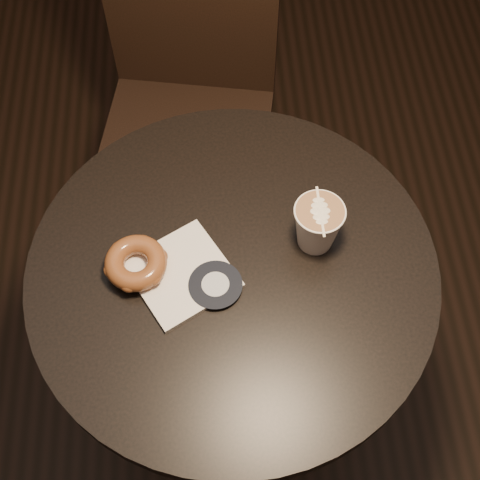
{
  "coord_description": "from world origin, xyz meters",
  "views": [
    {
      "loc": [
        -0.02,
        -0.53,
        1.74
      ],
      "look_at": [
        0.01,
        0.03,
        0.79
      ],
      "focal_mm": 50.0,
      "sensor_mm": 36.0,
      "label": 1
    }
  ],
  "objects_px": {
    "doughnut": "(136,263)",
    "cafe_table": "(233,315)",
    "latte_cup": "(317,226)",
    "pastry_bag": "(182,274)",
    "chair": "(189,79)"
  },
  "relations": [
    {
      "from": "pastry_bag",
      "to": "chair",
      "type": "bearing_deg",
      "value": 58.75
    },
    {
      "from": "pastry_bag",
      "to": "doughnut",
      "type": "xyz_separation_m",
      "value": [
        -0.07,
        0.01,
        0.02
      ]
    },
    {
      "from": "cafe_table",
      "to": "latte_cup",
      "type": "xyz_separation_m",
      "value": [
        0.14,
        0.04,
        0.25
      ]
    },
    {
      "from": "chair",
      "to": "latte_cup",
      "type": "xyz_separation_m",
      "value": [
        0.21,
        -0.57,
        0.23
      ]
    },
    {
      "from": "cafe_table",
      "to": "doughnut",
      "type": "height_order",
      "value": "doughnut"
    },
    {
      "from": "doughnut",
      "to": "chair",
      "type": "bearing_deg",
      "value": 81.53
    },
    {
      "from": "cafe_table",
      "to": "pastry_bag",
      "type": "xyz_separation_m",
      "value": [
        -0.09,
        -0.01,
        0.2
      ]
    },
    {
      "from": "pastry_bag",
      "to": "doughnut",
      "type": "bearing_deg",
      "value": 139.19
    },
    {
      "from": "chair",
      "to": "latte_cup",
      "type": "height_order",
      "value": "chair"
    },
    {
      "from": "doughnut",
      "to": "cafe_table",
      "type": "bearing_deg",
      "value": -1.25
    },
    {
      "from": "cafe_table",
      "to": "latte_cup",
      "type": "relative_size",
      "value": 7.9
    },
    {
      "from": "pastry_bag",
      "to": "cafe_table",
      "type": "bearing_deg",
      "value": -22.36
    },
    {
      "from": "doughnut",
      "to": "latte_cup",
      "type": "bearing_deg",
      "value": 7.02
    },
    {
      "from": "chair",
      "to": "pastry_bag",
      "type": "bearing_deg",
      "value": -81.11
    },
    {
      "from": "pastry_bag",
      "to": "doughnut",
      "type": "height_order",
      "value": "doughnut"
    }
  ]
}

